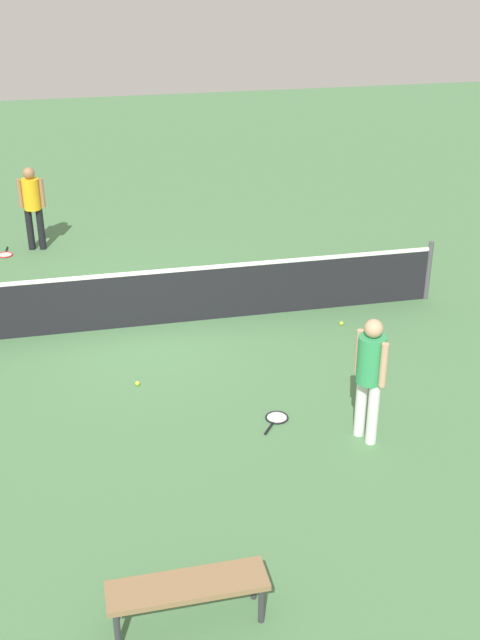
{
  "coord_description": "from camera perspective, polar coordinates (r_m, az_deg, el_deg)",
  "views": [
    {
      "loc": [
        -0.89,
        -11.64,
        5.88
      ],
      "look_at": [
        1.23,
        -1.9,
        0.9
      ],
      "focal_mm": 44.14,
      "sensor_mm": 36.0,
      "label": 1
    }
  ],
  "objects": [
    {
      "name": "tennis_racket_far_player",
      "position": [
        16.51,
        -16.67,
        4.58
      ],
      "size": [
        0.34,
        0.59,
        0.03
      ],
      "color": "red",
      "rests_on": "ground_plane"
    },
    {
      "name": "tennis_racket_near_player",
      "position": [
        10.58,
        2.64,
        -7.15
      ],
      "size": [
        0.48,
        0.57,
        0.03
      ],
      "color": "black",
      "rests_on": "ground_plane"
    },
    {
      "name": "ground_plane",
      "position": [
        13.07,
        -7.04,
        -0.4
      ],
      "size": [
        40.0,
        40.0,
        0.0
      ],
      "primitive_type": "plane",
      "color": "#4C7A4C"
    },
    {
      "name": "player_near_side",
      "position": [
        9.81,
        9.41,
        -3.6
      ],
      "size": [
        0.45,
        0.51,
        1.7
      ],
      "color": "white",
      "rests_on": "ground_plane"
    },
    {
      "name": "tennis_ball_baseline",
      "position": [
        13.08,
        7.36,
        -0.24
      ],
      "size": [
        0.07,
        0.07,
        0.07
      ],
      "primitive_type": "sphere",
      "color": "#C6E033",
      "rests_on": "ground_plane"
    },
    {
      "name": "court_net",
      "position": [
        12.85,
        -7.16,
        1.59
      ],
      "size": [
        10.09,
        0.09,
        1.07
      ],
      "color": "#4C4C51",
      "rests_on": "ground_plane"
    },
    {
      "name": "player_far_side",
      "position": [
        16.33,
        -14.84,
        8.31
      ],
      "size": [
        0.53,
        0.39,
        1.7
      ],
      "color": "black",
      "rests_on": "ground_plane"
    },
    {
      "name": "courtside_bench",
      "position": [
        7.68,
        -3.84,
        -18.86
      ],
      "size": [
        1.5,
        0.41,
        0.48
      ],
      "color": "olive",
      "rests_on": "ground_plane"
    },
    {
      "name": "tennis_ball_near_player",
      "position": [
        11.39,
        -7.44,
        -4.57
      ],
      "size": [
        0.07,
        0.07,
        0.07
      ],
      "primitive_type": "sphere",
      "color": "#C6E033",
      "rests_on": "ground_plane"
    }
  ]
}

